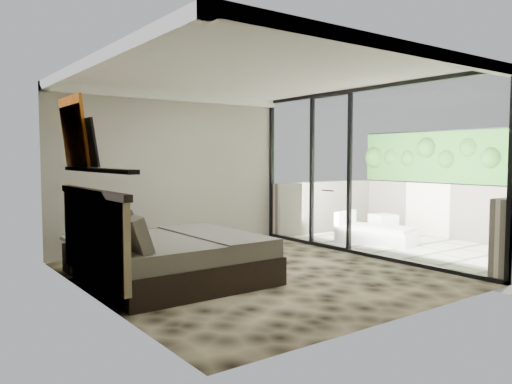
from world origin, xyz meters
TOP-DOWN VIEW (x-y plane):
  - floor at (0.00, 0.00)m, footprint 5.00×5.00m
  - ceiling at (0.00, 0.00)m, footprint 4.50×5.00m
  - back_wall at (0.00, 2.49)m, footprint 4.50×0.02m
  - left_wall at (-2.24, 0.00)m, footprint 0.02×5.00m
  - glass_wall at (2.25, 0.00)m, footprint 0.08×5.00m
  - terrace_slab at (3.75, 0.00)m, footprint 3.00×5.00m
  - parapet_far at (5.10, 0.00)m, footprint 0.30×5.00m
  - foliage_hedge at (5.10, 0.00)m, footprint 0.36×4.60m
  - picture_ledge at (-2.18, 0.10)m, footprint 0.12×2.20m
  - bed at (-1.23, 0.22)m, footprint 2.19×2.12m
  - nightstand at (-1.95, 1.53)m, footprint 0.62×0.62m
  - table_lamp at (-1.89, 1.57)m, footprint 0.36×0.36m
  - abstract_canvas at (-2.19, 0.92)m, footprint 0.13×0.90m
  - framed_print at (-2.14, 0.51)m, footprint 0.11×0.50m
  - ottoman at (4.16, 1.12)m, footprint 0.56×0.56m
  - lounger at (3.39, 0.70)m, footprint 1.07×1.59m

SIDE VIEW (x-z plane):
  - terrace_slab at x=3.75m, z-range -0.12..0.00m
  - floor at x=0.00m, z-range 0.00..0.00m
  - lounger at x=3.39m, z-range -0.11..0.46m
  - ottoman at x=4.16m, z-range 0.00..0.46m
  - nightstand at x=-1.95m, z-range 0.00..0.47m
  - bed at x=-1.23m, z-range -0.25..0.96m
  - parapet_far at x=5.10m, z-range 0.00..1.10m
  - table_lamp at x=-1.89m, z-range 0.61..1.28m
  - back_wall at x=0.00m, z-range 0.00..2.80m
  - left_wall at x=-2.24m, z-range 0.00..2.80m
  - glass_wall at x=2.25m, z-range 0.00..2.80m
  - picture_ledge at x=-2.18m, z-range 1.48..1.52m
  - foliage_hedge at x=5.10m, z-range 1.10..2.20m
  - framed_print at x=-2.14m, z-range 1.53..2.12m
  - abstract_canvas at x=-2.19m, z-range 1.53..2.42m
  - ceiling at x=0.00m, z-range 2.78..2.80m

